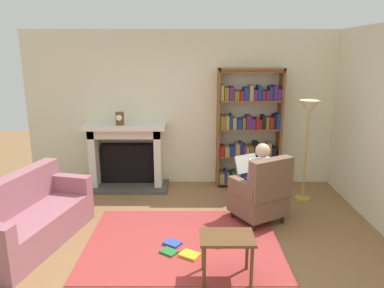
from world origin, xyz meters
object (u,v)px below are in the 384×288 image
(fireplace, at_px, (128,154))
(armchair_reading, at_px, (262,194))
(mantel_clock, at_px, (121,119))
(floor_lamp, at_px, (310,116))
(bookshelf, at_px, (250,131))
(side_table, at_px, (228,243))
(seated_reader, at_px, (257,178))
(sofa_floral, at_px, (30,219))

(fireplace, height_order, armchair_reading, fireplace)
(mantel_clock, relative_size, armchair_reading, 0.22)
(fireplace, xyz_separation_m, floor_lamp, (2.94, -0.63, 0.77))
(fireplace, height_order, floor_lamp, floor_lamp)
(mantel_clock, bearing_deg, bookshelf, 3.50)
(bookshelf, height_order, side_table, bookshelf)
(fireplace, xyz_separation_m, seated_reader, (2.04, -1.33, 0.03))
(mantel_clock, bearing_deg, side_table, -59.19)
(bookshelf, height_order, sofa_floral, bookshelf)
(mantel_clock, distance_m, armchair_reading, 2.68)
(sofa_floral, bearing_deg, bookshelf, -42.33)
(armchair_reading, distance_m, side_table, 1.44)
(sofa_floral, distance_m, floor_lamp, 4.18)
(mantel_clock, xyz_separation_m, armchair_reading, (2.18, -1.34, -0.81))
(seated_reader, bearing_deg, floor_lamp, -171.65)
(seated_reader, xyz_separation_m, floor_lamp, (0.89, 0.71, 0.75))
(fireplace, bearing_deg, side_table, -61.29)
(fireplace, distance_m, mantel_clock, 0.66)
(armchair_reading, bearing_deg, sofa_floral, -19.22)
(mantel_clock, xyz_separation_m, side_table, (1.58, -2.64, -0.83))
(bookshelf, distance_m, side_table, 2.91)
(fireplace, xyz_separation_m, bookshelf, (2.14, 0.03, 0.41))
(mantel_clock, xyz_separation_m, bookshelf, (2.21, 0.14, -0.24))
(fireplace, relative_size, bookshelf, 0.69)
(fireplace, height_order, seated_reader, seated_reader)
(fireplace, height_order, side_table, fireplace)
(floor_lamp, bearing_deg, sofa_floral, -160.13)
(bookshelf, bearing_deg, sofa_floral, -145.87)
(fireplace, xyz_separation_m, side_table, (1.50, -2.74, -0.18))
(armchair_reading, xyz_separation_m, seated_reader, (-0.06, 0.10, 0.20))
(fireplace, xyz_separation_m, mantel_clock, (-0.07, -0.10, 0.64))
(side_table, height_order, floor_lamp, floor_lamp)
(bookshelf, xyz_separation_m, seated_reader, (-0.09, -1.37, -0.38))
(fireplace, relative_size, mantel_clock, 6.64)
(mantel_clock, bearing_deg, seated_reader, -30.24)
(seated_reader, height_order, side_table, seated_reader)
(fireplace, relative_size, side_table, 2.56)
(floor_lamp, bearing_deg, fireplace, 167.94)
(armchair_reading, distance_m, floor_lamp, 1.50)
(bookshelf, bearing_deg, floor_lamp, -39.60)
(fireplace, bearing_deg, armchair_reading, -34.34)
(seated_reader, bearing_deg, bookshelf, -123.91)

